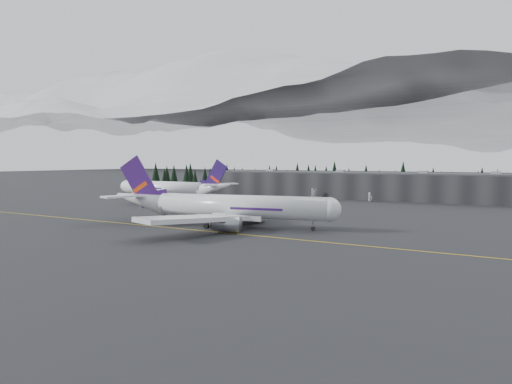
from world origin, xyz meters
The scene contains 9 objects.
ground centered at (0.00, 0.00, 0.00)m, with size 1400.00×1400.00×0.00m, color black.
taxiline centered at (0.00, -2.00, 0.01)m, with size 400.00×0.40×0.02m, color gold.
terminal centered at (0.00, 125.00, 6.30)m, with size 160.00×30.00×12.60m.
treeline centered at (0.00, 162.00, 7.50)m, with size 360.00×20.00×15.00m, color black.
mountain_ridge centered at (0.00, 1000.00, 0.00)m, with size 4400.00×900.00×420.00m, color white, non-canonical shape.
jet_main centered at (-3.87, 7.27, 5.62)m, with size 67.07×61.34×19.91m.
jet_parked centered at (-73.52, 68.75, 5.36)m, with size 64.61×59.66×19.00m.
gse_vehicle_a centered at (-17.17, 107.09, 0.74)m, with size 2.45×5.31×1.48m, color silver.
gse_vehicle_b centered at (11.02, 104.51, 0.72)m, with size 1.70×4.23×1.44m, color silver.
Camera 1 is at (67.07, -98.04, 18.37)m, focal length 32.00 mm.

